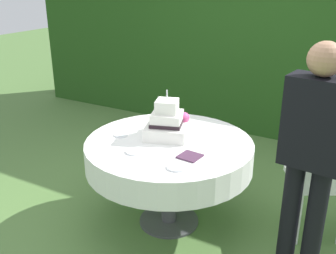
{
  "coord_description": "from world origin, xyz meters",
  "views": [
    {
      "loc": [
        1.36,
        -2.44,
        1.95
      ],
      "look_at": [
        -0.03,
        0.04,
        0.83
      ],
      "focal_mm": 42.32,
      "sensor_mm": 36.0,
      "label": 1
    }
  ],
  "objects_px": {
    "cake_table": "(169,154)",
    "napkin_stack": "(190,156)",
    "serving_plate_far": "(121,135)",
    "garden_chair": "(322,176)",
    "standing_person": "(312,153)",
    "wedding_cake": "(168,123)",
    "serving_plate_near": "(135,152)",
    "serving_plate_left": "(177,167)"
  },
  "relations": [
    {
      "from": "cake_table",
      "to": "serving_plate_near",
      "type": "distance_m",
      "value": 0.34
    },
    {
      "from": "serving_plate_near",
      "to": "standing_person",
      "type": "distance_m",
      "value": 1.21
    },
    {
      "from": "serving_plate_far",
      "to": "napkin_stack",
      "type": "relative_size",
      "value": 0.74
    },
    {
      "from": "serving_plate_far",
      "to": "serving_plate_left",
      "type": "distance_m",
      "value": 0.7
    },
    {
      "from": "napkin_stack",
      "to": "serving_plate_near",
      "type": "bearing_deg",
      "value": -161.79
    },
    {
      "from": "serving_plate_near",
      "to": "serving_plate_left",
      "type": "relative_size",
      "value": 0.94
    },
    {
      "from": "cake_table",
      "to": "garden_chair",
      "type": "bearing_deg",
      "value": 18.53
    },
    {
      "from": "wedding_cake",
      "to": "serving_plate_far",
      "type": "xyz_separation_m",
      "value": [
        -0.33,
        -0.17,
        -0.11
      ]
    },
    {
      "from": "cake_table",
      "to": "serving_plate_left",
      "type": "distance_m",
      "value": 0.46
    },
    {
      "from": "garden_chair",
      "to": "standing_person",
      "type": "height_order",
      "value": "standing_person"
    },
    {
      "from": "standing_person",
      "to": "garden_chair",
      "type": "bearing_deg",
      "value": 86.44
    },
    {
      "from": "serving_plate_near",
      "to": "garden_chair",
      "type": "distance_m",
      "value": 1.39
    },
    {
      "from": "wedding_cake",
      "to": "napkin_stack",
      "type": "xyz_separation_m",
      "value": [
        0.32,
        -0.25,
        -0.11
      ]
    },
    {
      "from": "serving_plate_near",
      "to": "serving_plate_left",
      "type": "xyz_separation_m",
      "value": [
        0.38,
        -0.06,
        0.0
      ]
    },
    {
      "from": "napkin_stack",
      "to": "garden_chair",
      "type": "bearing_deg",
      "value": 33.0
    },
    {
      "from": "cake_table",
      "to": "garden_chair",
      "type": "distance_m",
      "value": 1.15
    },
    {
      "from": "standing_person",
      "to": "serving_plate_far",
      "type": "bearing_deg",
      "value": 178.07
    },
    {
      "from": "serving_plate_far",
      "to": "napkin_stack",
      "type": "distance_m",
      "value": 0.66
    },
    {
      "from": "wedding_cake",
      "to": "serving_plate_near",
      "type": "xyz_separation_m",
      "value": [
        -0.06,
        -0.38,
        -0.11
      ]
    },
    {
      "from": "garden_chair",
      "to": "serving_plate_far",
      "type": "bearing_deg",
      "value": -162.93
    },
    {
      "from": "garden_chair",
      "to": "serving_plate_near",
      "type": "bearing_deg",
      "value": -151.28
    },
    {
      "from": "cake_table",
      "to": "wedding_cake",
      "type": "bearing_deg",
      "value": 125.75
    },
    {
      "from": "cake_table",
      "to": "serving_plate_near",
      "type": "xyz_separation_m",
      "value": [
        -0.12,
        -0.3,
        0.11
      ]
    },
    {
      "from": "wedding_cake",
      "to": "napkin_stack",
      "type": "bearing_deg",
      "value": -38.0
    },
    {
      "from": "cake_table",
      "to": "serving_plate_far",
      "type": "relative_size",
      "value": 12.0
    },
    {
      "from": "wedding_cake",
      "to": "serving_plate_left",
      "type": "relative_size",
      "value": 2.89
    },
    {
      "from": "wedding_cake",
      "to": "standing_person",
      "type": "xyz_separation_m",
      "value": [
        1.12,
        -0.22,
        0.09
      ]
    },
    {
      "from": "cake_table",
      "to": "garden_chair",
      "type": "height_order",
      "value": "garden_chair"
    },
    {
      "from": "serving_plate_left",
      "to": "napkin_stack",
      "type": "distance_m",
      "value": 0.19
    },
    {
      "from": "garden_chair",
      "to": "standing_person",
      "type": "relative_size",
      "value": 0.56
    },
    {
      "from": "serving_plate_near",
      "to": "serving_plate_far",
      "type": "height_order",
      "value": "same"
    },
    {
      "from": "napkin_stack",
      "to": "standing_person",
      "type": "height_order",
      "value": "standing_person"
    },
    {
      "from": "garden_chair",
      "to": "cake_table",
      "type": "bearing_deg",
      "value": -161.47
    },
    {
      "from": "wedding_cake",
      "to": "serving_plate_far",
      "type": "relative_size",
      "value": 3.74
    },
    {
      "from": "serving_plate_left",
      "to": "standing_person",
      "type": "height_order",
      "value": "standing_person"
    },
    {
      "from": "serving_plate_near",
      "to": "standing_person",
      "type": "relative_size",
      "value": 0.08
    },
    {
      "from": "wedding_cake",
      "to": "serving_plate_far",
      "type": "bearing_deg",
      "value": -153.14
    },
    {
      "from": "serving_plate_near",
      "to": "standing_person",
      "type": "bearing_deg",
      "value": 7.71
    },
    {
      "from": "wedding_cake",
      "to": "garden_chair",
      "type": "height_order",
      "value": "wedding_cake"
    },
    {
      "from": "wedding_cake",
      "to": "garden_chair",
      "type": "relative_size",
      "value": 0.45
    },
    {
      "from": "cake_table",
      "to": "serving_plate_far",
      "type": "height_order",
      "value": "serving_plate_far"
    },
    {
      "from": "cake_table",
      "to": "napkin_stack",
      "type": "relative_size",
      "value": 8.88
    }
  ]
}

